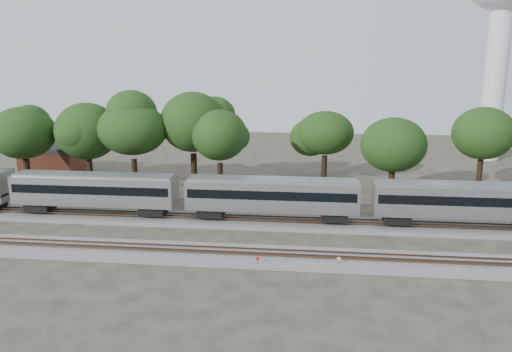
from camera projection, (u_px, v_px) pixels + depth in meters
The scene contains 17 objects.
ground at pixel (235, 242), 49.13m from camera, with size 160.00×160.00×0.00m, color #383328.
track_far at pixel (243, 221), 54.90m from camera, with size 160.00×5.00×0.73m.
track_near at pixel (228, 255), 45.21m from camera, with size 160.00×5.00×0.73m.
train at pixel (273, 194), 53.83m from camera, with size 96.41×3.33×4.91m.
switch_stand_red at pixel (258, 261), 42.67m from camera, with size 0.32×0.12×1.04m.
switch_stand_white at pixel (339, 261), 42.77m from camera, with size 0.31×0.12×1.00m.
switch_lever at pixel (316, 265), 43.05m from camera, with size 0.50×0.30×0.30m, color #512D19.
water_tower at pixel (503, 1), 85.39m from camera, with size 13.43×13.43×37.18m.
brick_building at pixel (55, 159), 79.43m from camera, with size 9.91×7.41×4.49m.
tree_0 at pixel (23, 133), 67.90m from camera, with size 8.07×8.07×11.38m.
tree_1 at pixel (87, 131), 67.81m from camera, with size 8.30×8.30×11.71m.
tree_2 at pixel (132, 129), 65.67m from camera, with size 8.85×8.85×12.48m.
tree_3 at pixel (193, 122), 67.25m from camera, with size 9.62×9.62×13.56m.
tree_4 at pixel (220, 135), 64.70m from camera, with size 8.22×8.22×11.59m.
tree_5 at pixel (325, 133), 71.97m from camera, with size 7.51×7.51×10.59m.
tree_6 at pixel (394, 145), 64.54m from camera, with size 7.00×7.00×9.86m.
tree_7 at pixel (483, 133), 67.92m from camera, with size 8.00×8.00×11.28m.
Camera 1 is at (7.39, -45.94, 17.20)m, focal length 35.00 mm.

